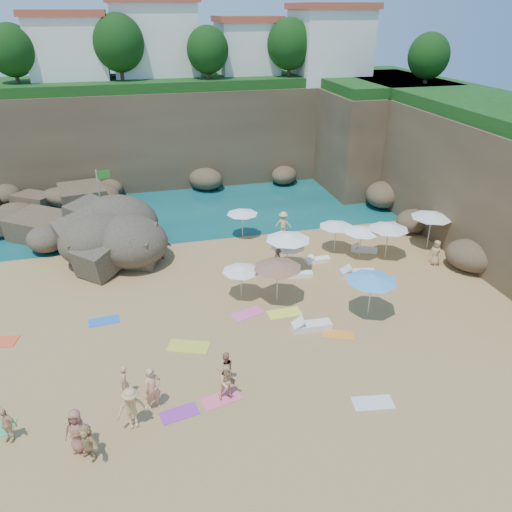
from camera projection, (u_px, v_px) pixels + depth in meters
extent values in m
plane|color=tan|center=(232.00, 322.00, 25.00)|extent=(120.00, 120.00, 0.00)
plane|color=#0C4751|center=(172.00, 162.00, 51.02)|extent=(120.00, 120.00, 0.00)
cube|color=brown|center=(197.00, 132.00, 45.34)|extent=(44.00, 8.00, 8.00)
cube|color=brown|center=(477.00, 172.00, 34.34)|extent=(8.00, 30.00, 8.00)
cube|color=brown|center=(372.00, 135.00, 44.31)|extent=(10.00, 12.00, 8.00)
cube|color=white|center=(69.00, 53.00, 40.99)|extent=(6.00, 5.00, 5.50)
cube|color=#B2472D|center=(63.00, 13.00, 39.65)|extent=(6.48, 5.40, 0.50)
cube|color=white|center=(154.00, 45.00, 43.17)|extent=(7.00, 6.00, 6.50)
cube|color=white|center=(247.00, 53.00, 44.40)|extent=(5.00, 5.00, 5.00)
cube|color=#B2472D|center=(247.00, 19.00, 43.17)|extent=(5.40, 5.40, 0.50)
cube|color=white|center=(329.00, 47.00, 43.99)|extent=(6.00, 6.00, 6.00)
cube|color=#B2472D|center=(332.00, 6.00, 42.54)|extent=(6.48, 6.48, 0.50)
sphere|color=#11380F|center=(12.00, 50.00, 38.17)|extent=(3.60, 3.60, 3.60)
sphere|color=#11380F|center=(118.00, 43.00, 39.75)|extent=(4.05, 4.05, 4.05)
sphere|color=#11380F|center=(208.00, 50.00, 40.68)|extent=(3.42, 3.42, 3.42)
sphere|color=#11380F|center=(289.00, 44.00, 42.08)|extent=(3.78, 3.78, 3.78)
sphere|color=#11380F|center=(429.00, 56.00, 38.24)|extent=(3.15, 3.15, 3.15)
cylinder|color=white|center=(8.00, 141.00, 46.37)|extent=(0.10, 0.10, 6.00)
cylinder|color=silver|center=(101.00, 202.00, 33.83)|extent=(0.09, 0.09, 4.58)
cube|color=#228721|center=(103.00, 174.00, 33.07)|extent=(0.80, 0.17, 0.52)
cylinder|color=silver|center=(288.00, 254.00, 29.28)|extent=(0.07, 0.07, 2.35)
cone|color=white|center=(288.00, 236.00, 28.78)|extent=(2.63, 2.63, 0.40)
cylinder|color=silver|center=(242.00, 224.00, 33.86)|extent=(0.06, 0.06, 1.90)
cone|color=white|center=(242.00, 212.00, 33.46)|extent=(2.13, 2.13, 0.32)
cylinder|color=silver|center=(361.00, 243.00, 31.01)|extent=(0.06, 0.06, 1.96)
cone|color=white|center=(362.00, 230.00, 30.60)|extent=(2.20, 2.20, 0.33)
cylinder|color=silver|center=(387.00, 242.00, 30.98)|extent=(0.06, 0.06, 2.19)
cone|color=silver|center=(389.00, 226.00, 30.51)|extent=(2.45, 2.45, 0.37)
cylinder|color=silver|center=(429.00, 231.00, 32.30)|extent=(0.07, 0.07, 2.35)
cone|color=silver|center=(432.00, 215.00, 31.80)|extent=(2.64, 2.64, 0.40)
cylinder|color=silver|center=(277.00, 283.00, 26.27)|extent=(0.07, 0.07, 2.28)
cone|color=red|center=(278.00, 264.00, 25.79)|extent=(2.56, 2.56, 0.39)
cylinder|color=silver|center=(287.00, 258.00, 29.35)|extent=(0.05, 0.05, 1.84)
cone|color=silver|center=(288.00, 244.00, 28.96)|extent=(2.06, 2.06, 0.31)
cylinder|color=silver|center=(335.00, 237.00, 31.86)|extent=(0.06, 0.06, 1.94)
cone|color=white|center=(336.00, 224.00, 31.45)|extent=(2.17, 2.17, 0.33)
cylinder|color=silver|center=(241.00, 283.00, 26.71)|extent=(0.05, 0.05, 1.82)
cone|color=white|center=(241.00, 269.00, 26.33)|extent=(2.04, 2.04, 0.31)
cylinder|color=silver|center=(370.00, 296.00, 25.04)|extent=(0.07, 0.07, 2.26)
cone|color=#459DED|center=(372.00, 278.00, 24.56)|extent=(2.53, 2.53, 0.39)
cube|color=white|center=(299.00, 274.00, 29.20)|extent=(1.68, 0.82, 0.25)
cube|color=white|center=(318.00, 260.00, 30.86)|extent=(1.61, 0.63, 0.24)
cube|color=white|center=(279.00, 269.00, 29.80)|extent=(1.70, 1.17, 0.25)
cube|color=silver|center=(358.00, 273.00, 29.25)|extent=(2.12, 1.02, 0.32)
cube|color=silver|center=(364.00, 250.00, 32.16)|extent=(1.74, 1.19, 0.26)
cube|color=white|center=(312.00, 326.00, 24.43)|extent=(1.97, 0.71, 0.30)
cube|color=#FA6183|center=(221.00, 399.00, 20.06)|extent=(1.66, 1.09, 0.03)
cube|color=yellow|center=(189.00, 347.00, 23.15)|extent=(2.11, 1.58, 0.03)
cube|color=purple|center=(179.00, 413.00, 19.35)|extent=(1.58, 1.00, 0.03)
cube|color=blue|center=(104.00, 321.00, 25.05)|extent=(1.58, 0.89, 0.03)
cube|color=pink|center=(248.00, 314.00, 25.66)|extent=(1.83, 1.34, 0.03)
cube|color=orange|center=(338.00, 334.00, 24.03)|extent=(1.64, 1.27, 0.03)
cube|color=#F0FA42|center=(284.00, 313.00, 25.71)|extent=(1.74, 0.91, 0.03)
cube|color=silver|center=(373.00, 403.00, 19.87)|extent=(1.72, 1.04, 0.03)
imported|color=tan|center=(153.00, 389.00, 19.22)|extent=(0.82, 0.71, 1.90)
imported|color=tan|center=(225.00, 369.00, 20.57)|extent=(0.82, 0.67, 1.56)
imported|color=#E3BA81|center=(283.00, 224.00, 34.17)|extent=(1.20, 0.88, 1.72)
imported|color=#8A6345|center=(278.00, 264.00, 28.68)|extent=(0.62, 1.15, 1.86)
imported|color=tan|center=(436.00, 253.00, 30.25)|extent=(0.74, 0.89, 1.60)
imported|color=#AA6755|center=(159.00, 246.00, 31.01)|extent=(1.64, 0.69, 1.72)
imported|color=tan|center=(124.00, 382.00, 19.88)|extent=(0.39, 0.56, 1.49)
imported|color=tan|center=(134.00, 422.00, 18.65)|extent=(1.47, 1.96, 0.47)
imported|color=#E8B384|center=(10.00, 436.00, 18.11)|extent=(1.32, 1.64, 0.35)
imported|color=#A26051|center=(80.00, 445.00, 17.67)|extent=(1.16, 1.89, 0.47)
imported|color=tan|center=(90.00, 453.00, 17.39)|extent=(1.99, 1.99, 0.39)
imported|color=#E3AF81|center=(228.00, 392.00, 19.99)|extent=(0.91, 1.66, 0.61)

